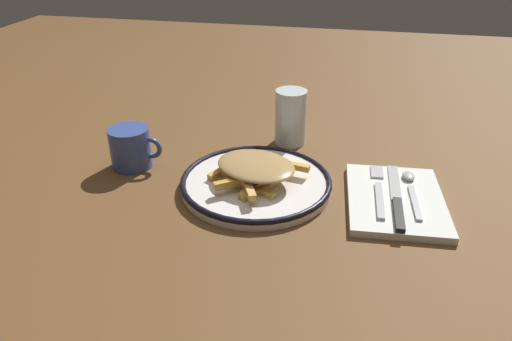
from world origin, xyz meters
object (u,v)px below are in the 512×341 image
spoon (411,186)px  coffee_mug (131,148)px  fork (379,190)px  water_glass (291,117)px  plate (256,183)px  napkin (395,200)px  knife (397,201)px  fries_heap (256,169)px

spoon → coffee_mug: bearing=-179.5°
coffee_mug → fork: bearing=-2.2°
fork → water_glass: 0.26m
plate → coffee_mug: 0.25m
water_glass → napkin: bearing=-43.4°
coffee_mug → napkin: bearing=-3.5°
napkin → fork: (-0.03, 0.01, 0.01)m
napkin → knife: knife is taller
fork → coffee_mug: (-0.46, 0.02, 0.02)m
napkin → plate: bearing=-180.0°
fork → coffee_mug: 0.46m
napkin → water_glass: size_ratio=1.86×
plate → knife: size_ratio=1.27×
knife → water_glass: size_ratio=1.83×
napkin → coffee_mug: 0.49m
plate → coffee_mug: bearing=173.0°
spoon → water_glass: 0.29m
plate → spoon: bearing=7.5°
plate → water_glass: size_ratio=2.33×
spoon → coffee_mug: size_ratio=1.50×
spoon → water_glass: water_glass is taller
fork → coffee_mug: bearing=177.8°
knife → fork: bearing=132.9°
plate → napkin: (0.24, 0.00, -0.00)m
knife → coffee_mug: size_ratio=2.06×
napkin → spoon: size_ratio=1.40×
plate → napkin: bearing=0.0°
napkin → spoon: (0.03, 0.03, 0.01)m
spoon → napkin: bearing=-126.5°
fries_heap → water_glass: (0.03, 0.20, 0.02)m
fork → coffee_mug: size_ratio=1.73×
plate → fries_heap: bearing=103.3°
fries_heap → napkin: size_ratio=0.83×
fries_heap → coffee_mug: bearing=173.3°
spoon → water_glass: (-0.24, 0.16, 0.04)m
coffee_mug → plate: bearing=-7.0°
fork → spoon: 0.06m
fries_heap → plate: bearing=-76.7°
fork → spoon: size_ratio=1.16×
fork → water_glass: bearing=134.3°
plate → fries_heap: 0.03m
napkin → water_glass: water_glass is taller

